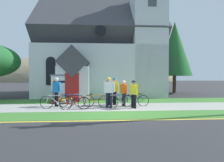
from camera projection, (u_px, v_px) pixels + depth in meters
name	position (u px, v px, depth m)	size (l,w,h in m)	color
ground	(111.00, 101.00, 12.96)	(140.00, 140.00, 0.00)	#333335
sidewalk_slab	(101.00, 107.00, 10.48)	(32.00, 2.73, 0.01)	#A8A59E
grass_verge	(100.00, 115.00, 8.25)	(32.00, 1.76, 0.01)	#427F33
church_lawn	(101.00, 101.00, 13.15)	(24.00, 2.60, 0.01)	#427F33
curb_paint_stripe	(100.00, 121.00, 7.22)	(28.00, 0.16, 0.01)	yellow
church_building	(104.00, 53.00, 18.52)	(11.99, 10.84, 11.99)	silver
church_sign	(64.00, 84.00, 12.69)	(1.97, 0.14, 1.99)	slate
flower_bed	(63.00, 101.00, 12.38)	(1.93, 1.93, 0.34)	#382319
bicycle_red	(120.00, 101.00, 10.28)	(1.68, 0.57, 0.84)	black
bicycle_black	(135.00, 100.00, 10.78)	(1.73, 0.09, 0.81)	black
bicycle_yellow	(56.00, 102.00, 10.03)	(1.83, 0.08, 0.82)	black
bicycle_green	(96.00, 101.00, 10.42)	(1.63, 0.63, 0.80)	black
bicycle_white	(71.00, 100.00, 10.62)	(1.75, 0.38, 0.81)	black
bicycle_orange	(75.00, 103.00, 9.72)	(1.66, 0.35, 0.78)	black
cyclist_in_red_jersey	(56.00, 89.00, 10.67)	(0.53, 0.62, 1.77)	black
cyclist_in_green_jersey	(109.00, 90.00, 10.16)	(0.64, 0.39, 1.78)	#191E38
cyclist_in_orange_jersey	(124.00, 91.00, 10.79)	(0.41, 0.69, 1.59)	#2D2D33
cyclist_in_white_jersey	(134.00, 92.00, 10.05)	(0.38, 0.69, 1.62)	black
cyclist_in_yellow_jersey	(115.00, 89.00, 11.27)	(0.49, 0.64, 1.76)	black
cyclist_in_blue_jersey	(109.00, 91.00, 11.25)	(0.27, 0.73, 1.61)	black
roadside_conifer	(175.00, 49.00, 19.84)	(3.85, 3.85, 8.06)	#4C3823
distant_hill	(70.00, 81.00, 75.36)	(91.39, 39.18, 20.81)	#847A5B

